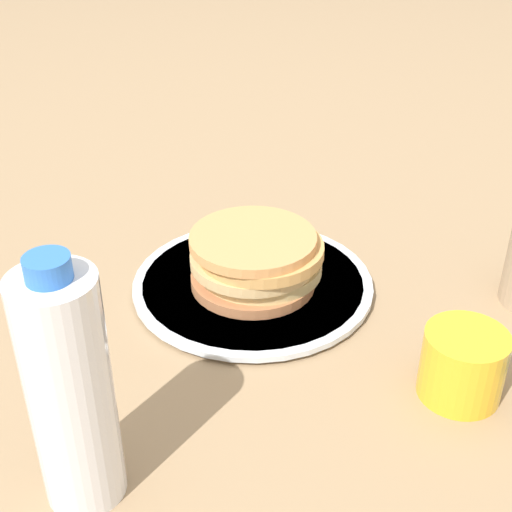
{
  "coord_description": "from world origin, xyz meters",
  "views": [
    {
      "loc": [
        -0.02,
        -0.73,
        0.49
      ],
      "look_at": [
        0.0,
        -0.02,
        0.05
      ],
      "focal_mm": 50.0,
      "sensor_mm": 36.0,
      "label": 1
    }
  ],
  "objects_px": {
    "juice_glass": "(463,365)",
    "pancake_stack": "(256,259)",
    "water_bottle_near": "(70,392)",
    "plate": "(256,284)"
  },
  "relations": [
    {
      "from": "juice_glass",
      "to": "pancake_stack",
      "type": "bearing_deg",
      "value": 135.97
    },
    {
      "from": "juice_glass",
      "to": "water_bottle_near",
      "type": "bearing_deg",
      "value": -163.22
    },
    {
      "from": "plate",
      "to": "pancake_stack",
      "type": "height_order",
      "value": "pancake_stack"
    },
    {
      "from": "plate",
      "to": "water_bottle_near",
      "type": "distance_m",
      "value": 0.35
    },
    {
      "from": "pancake_stack",
      "to": "water_bottle_near",
      "type": "xyz_separation_m",
      "value": [
        -0.16,
        -0.29,
        0.06
      ]
    },
    {
      "from": "pancake_stack",
      "to": "plate",
      "type": "bearing_deg",
      "value": 89.34
    },
    {
      "from": "pancake_stack",
      "to": "water_bottle_near",
      "type": "relative_size",
      "value": 0.69
    },
    {
      "from": "plate",
      "to": "pancake_stack",
      "type": "bearing_deg",
      "value": -90.66
    },
    {
      "from": "plate",
      "to": "juice_glass",
      "type": "height_order",
      "value": "juice_glass"
    },
    {
      "from": "water_bottle_near",
      "to": "plate",
      "type": "bearing_deg",
      "value": 62.25
    }
  ]
}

